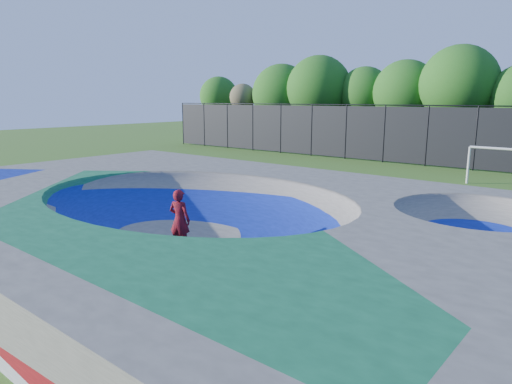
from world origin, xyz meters
TOP-DOWN VIEW (x-y plane):
  - ground at (0.00, 0.00)m, footprint 120.00×120.00m
  - skate_deck at (0.00, 0.00)m, footprint 22.00×14.00m
  - skater at (0.46, -0.94)m, footprint 0.77×0.60m
  - skateboard at (0.46, -0.94)m, footprint 0.81×0.37m
  - soccer_goal at (5.43, 16.09)m, footprint 3.05×0.12m
  - fence at (0.00, 21.00)m, footprint 48.09×0.09m
  - treeline at (3.02, 25.71)m, footprint 53.37×7.43m

SIDE VIEW (x-z plane):
  - ground at x=0.00m, z-range 0.00..0.00m
  - skateboard at x=0.46m, z-range 0.00..0.05m
  - skate_deck at x=0.00m, z-range 0.00..1.50m
  - skater at x=0.46m, z-range 0.00..1.85m
  - soccer_goal at x=5.43m, z-range 0.39..2.40m
  - fence at x=0.00m, z-range 0.08..4.12m
  - treeline at x=3.02m, z-range 0.92..9.19m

